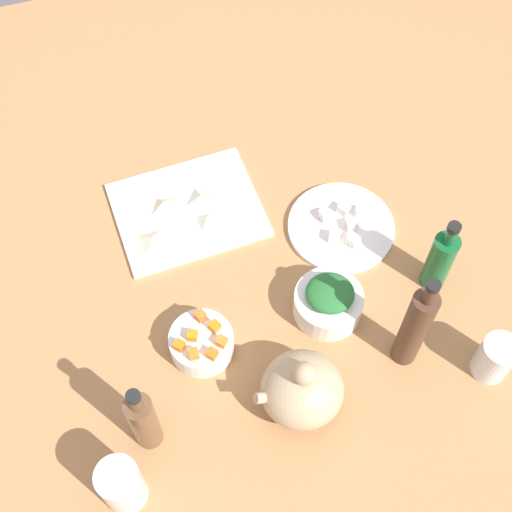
{
  "coord_description": "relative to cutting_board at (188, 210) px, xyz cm",
  "views": [
    {
      "loc": [
        21.32,
        68.93,
        129.31
      ],
      "look_at": [
        0.0,
        0.0,
        8.0
      ],
      "focal_mm": 49.95,
      "sensor_mm": 36.0,
      "label": 1
    }
  ],
  "objects": [
    {
      "name": "tabletop",
      "position": [
        -9.77,
        17.85,
        -2.0
      ],
      "size": [
        190.0,
        190.0,
        3.0
      ],
      "primitive_type": "cube",
      "color": "#AC7849",
      "rests_on": "ground"
    },
    {
      "name": "cutting_board",
      "position": [
        0.0,
        0.0,
        0.0
      ],
      "size": [
        31.6,
        26.19,
        1.0
      ],
      "primitive_type": "cube",
      "rotation": [
        0.0,
        0.0,
        0.05
      ],
      "color": "white",
      "rests_on": "tabletop"
    },
    {
      "name": "plate_tofu",
      "position": [
        -29.76,
        13.88,
        0.1
      ],
      "size": [
        22.51,
        22.51,
        1.2
      ],
      "primitive_type": "cylinder",
      "color": "white",
      "rests_on": "tabletop"
    },
    {
      "name": "bowl_greens",
      "position": [
        -20.29,
        31.16,
        2.45
      ],
      "size": [
        13.46,
        13.46,
        5.91
      ],
      "primitive_type": "cylinder",
      "color": "white",
      "rests_on": "tabletop"
    },
    {
      "name": "bowl_carrots",
      "position": [
        5.28,
        31.75,
        2.06
      ],
      "size": [
        12.18,
        12.18,
        5.12
      ],
      "primitive_type": "cylinder",
      "color": "white",
      "rests_on": "tabletop"
    },
    {
      "name": "teapot",
      "position": [
        -9.22,
        47.16,
        5.74
      ],
      "size": [
        16.57,
        14.66,
        15.82
      ],
      "color": "tan",
      "rests_on": "tabletop"
    },
    {
      "name": "bottle_0",
      "position": [
        -31.06,
        44.09,
        11.42
      ],
      "size": [
        4.76,
        4.76,
        27.85
      ],
      "color": "#4D3223",
      "rests_on": "tabletop"
    },
    {
      "name": "bottle_1",
      "position": [
        18.62,
        45.38,
        8.4
      ],
      "size": [
        4.81,
        4.81,
        21.36
      ],
      "color": "brown",
      "rests_on": "tabletop"
    },
    {
      "name": "bottle_2",
      "position": [
        -42.91,
        30.96,
        7.63
      ],
      "size": [
        5.02,
        5.02,
        20.1
      ],
      "color": "#155E2E",
      "rests_on": "tabletop"
    },
    {
      "name": "drinking_glass_0",
      "position": [
        -45.16,
        51.51,
        4.44
      ],
      "size": [
        6.81,
        6.81,
        9.88
      ],
      "primitive_type": "cylinder",
      "color": "white",
      "rests_on": "tabletop"
    },
    {
      "name": "drinking_glass_1",
      "position": [
        24.61,
        53.96,
        5.52
      ],
      "size": [
        7.33,
        7.33,
        12.03
      ],
      "primitive_type": "cylinder",
      "color": "white",
      "rests_on": "tabletop"
    },
    {
      "name": "carrot_cube_0",
      "position": [
        6.69,
        31.29,
        5.52
      ],
      "size": [
        2.38,
        2.38,
        1.8
      ],
      "primitive_type": "cube",
      "rotation": [
        0.0,
        0.0,
        2.72
      ],
      "color": "orange",
      "rests_on": "bowl_carrots"
    },
    {
      "name": "carrot_cube_1",
      "position": [
        7.38,
        34.9,
        5.52
      ],
      "size": [
        1.82,
        1.82,
        1.8
      ],
      "primitive_type": "cube",
      "rotation": [
        0.0,
        0.0,
        3.13
      ],
      "color": "orange",
      "rests_on": "bowl_carrots"
    },
    {
      "name": "carrot_cube_2",
      "position": [
        1.85,
        34.06,
        5.52
      ],
      "size": [
        2.55,
        2.55,
        1.8
      ],
      "primitive_type": "cube",
      "rotation": [
        0.0,
        0.0,
        0.79
      ],
      "color": "orange",
      "rests_on": "bowl_carrots"
    },
    {
      "name": "carrot_cube_3",
      "position": [
        9.5,
        32.48,
        5.52
      ],
      "size": [
        2.55,
        2.55,
        1.8
      ],
      "primitive_type": "cube",
      "rotation": [
        0.0,
        0.0,
        0.77
      ],
      "color": "orange",
      "rests_on": "bowl_carrots"
    },
    {
      "name": "carrot_cube_4",
      "position": [
        4.24,
        27.76,
        5.52
      ],
      "size": [
        2.4,
        2.4,
        1.8
      ],
      "primitive_type": "cube",
      "rotation": [
        0.0,
        0.0,
        0.45
      ],
      "color": "orange",
      "rests_on": "bowl_carrots"
    },
    {
      "name": "carrot_cube_5",
      "position": [
        2.26,
        30.68,
        5.52
      ],
      "size": [
        2.46,
        2.46,
        1.8
      ],
      "primitive_type": "cube",
      "rotation": [
        0.0,
        0.0,
        2.09
      ],
      "color": "orange",
      "rests_on": "bowl_carrots"
    },
    {
      "name": "carrot_cube_6",
      "position": [
        4.19,
        35.87,
        5.52
      ],
      "size": [
        2.54,
        2.54,
        1.8
      ],
      "primitive_type": "cube",
      "rotation": [
        0.0,
        0.0,
        2.31
      ],
      "color": "orange",
      "rests_on": "bowl_carrots"
    },
    {
      "name": "chopped_greens_mound",
      "position": [
        -20.29,
        31.16,
        6.98
      ],
      "size": [
        11.61,
        11.37,
        3.15
      ],
      "primitive_type": "ellipsoid",
      "rotation": [
        0.0,
        0.0,
        2.83
      ],
      "color": "#27692F",
      "rests_on": "bowl_greens"
    },
    {
      "name": "tofu_cube_0",
      "position": [
        -31.45,
        15.09,
        1.8
      ],
      "size": [
        2.39,
        2.39,
        2.2
      ],
      "primitive_type": "cube",
      "rotation": [
        0.0,
        0.0,
        3.05
      ],
      "color": "silver",
      "rests_on": "plate_tofu"
    },
    {
      "name": "tofu_cube_1",
      "position": [
        -34.59,
        12.5,
        1.8
      ],
      "size": [
        2.56,
        2.56,
        2.2
      ],
      "primitive_type": "cube",
      "rotation": [
        0.0,
        0.0,
        2.96
      ],
      "color": "white",
      "rests_on": "plate_tofu"
    },
    {
      "name": "tofu_cube_2",
      "position": [
        -31.37,
        10.73,
        1.8
      ],
      "size": [
        3.07,
        3.07,
        2.2
      ],
      "primitive_type": "cube",
      "rotation": [
        0.0,
        0.0,
        2.19
      ],
      "color": "white",
      "rests_on": "plate_tofu"
    },
    {
      "name": "tofu_cube_3",
      "position": [
        -27.03,
        16.63,
        1.8
      ],
      "size": [
        2.94,
        2.94,
        2.2
      ],
      "primitive_type": "cube",
      "rotation": [
        0.0,
        0.0,
        2.69
      ],
      "color": "#F1F1CC",
      "rests_on": "plate_tofu"
    },
    {
      "name": "tofu_cube_4",
      "position": [
        -27.07,
        11.07,
        1.8
      ],
      "size": [
        2.58,
        2.58,
        2.2
      ],
      "primitive_type": "cube",
      "rotation": [
        0.0,
        0.0,
        1.76
      ],
      "color": "#F0E3C9",
      "rests_on": "plate_tofu"
    },
    {
      "name": "tofu_cube_5",
      "position": [
        -30.42,
        18.65,
        1.8
      ],
      "size": [
        2.95,
        2.95,
        2.2
      ],
      "primitive_type": "cube",
      "rotation": [
        0.0,
        0.0,
        2.03
      ],
      "color": "silver",
      "rests_on": "plate_tofu"
    },
    {
      "name": "dumpling_0",
      "position": [
        -3.37,
        -1.02,
        1.55
      ],
      "size": [
        6.47,
        6.26,
        2.1
      ],
      "primitive_type": "pyramid",
      "rotation": [
        0.0,
        0.0,
        0.15
      ],
      "color": "beige",
      "rests_on": "cutting_board"
    },
    {
      "name": "dumpling_1",
      "position": [
        8.85,
        6.34,
        1.63
      ],
      "size": [
        7.96,
        7.89,
        2.26
      ],
      "primitive_type": "pyramid",
      "rotation": [
        0.0,
        0.0,
        5.58
      ],
      "color": "beige",
      "rests_on": "cutting_board"
    },
    {
      "name": "dumpling_2",
      "position": [
        4.65,
        -1.7,
        1.57
      ],
      "size": [
        6.37,
        5.99,
        2.15
      ],
      "primitive_type": "pyramid",
      "rotation": [
        0.0,
        0.0,
        0.4
      ],
      "color": "beige",
      "rests_on": "cutting_board"
    },
    {
      "name": "dumpling_3",
      "position": [
        -3.29,
        4.77,
        1.79
      ],
      "size": [
        5.99,
        5.98,
        2.58
      ],
      "primitive_type": "pyramid",
      "rotation": [
        0.0,
        0.0,
        2.37
      ],
      "color": "beige",
      "rests_on": "cutting_board"
    }
  ]
}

